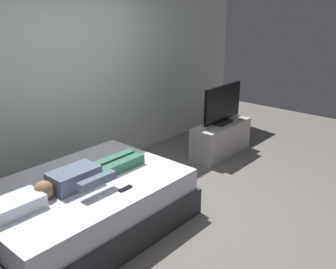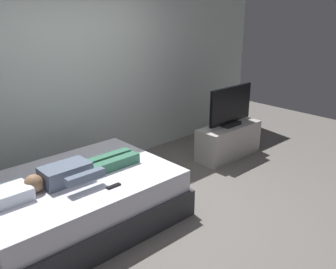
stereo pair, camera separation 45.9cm
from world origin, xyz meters
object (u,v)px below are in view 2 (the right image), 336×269
person (78,171)px  tv (231,107)px  pillow (2,196)px  bed (76,201)px  remote (114,186)px  tv_stand (229,141)px

person → tv: bearing=2.2°
tv → pillow: bearing=-178.9°
bed → remote: remote is taller
bed → tv: tv is taller
pillow → tv: tv is taller
bed → remote: 0.56m
tv → tv_stand: bearing=153.4°
remote → tv: size_ratio=0.17×
pillow → person: size_ratio=0.38×
tv_stand → pillow: bearing=-178.9°
remote → tv_stand: size_ratio=0.14×
person → tv: (2.61, 0.10, 0.16)m
tv → remote: bearing=-168.4°
bed → tv_stand: size_ratio=1.89×
remote → tv: bearing=11.6°
pillow → bed: bearing=0.0°
pillow → person: person is taller
person → remote: bearing=-69.5°
person → tv: tv is taller
pillow → person: bearing=-3.0°
pillow → tv: size_ratio=0.55×
pillow → remote: bearing=-26.2°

